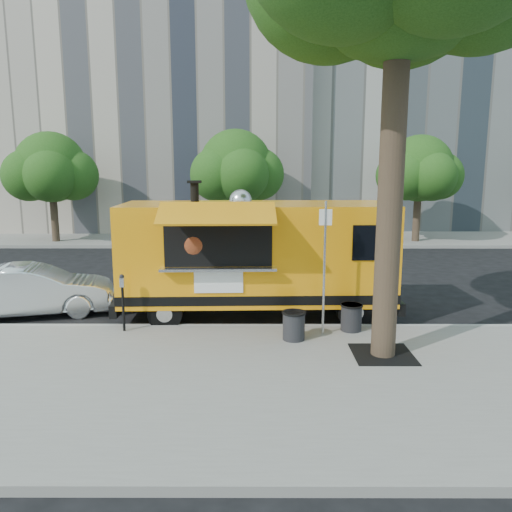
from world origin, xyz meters
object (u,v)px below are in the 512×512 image
at_px(food_truck, 256,255).
at_px(sedan, 33,290).
at_px(far_tree_a, 51,168).
at_px(trash_bin_left, 294,325).
at_px(far_tree_c, 419,169).
at_px(sign_post, 324,260).
at_px(far_tree_b, 236,166).
at_px(parking_meter, 123,296).
at_px(trash_bin_right, 351,316).

distance_m(food_truck, sedan, 5.93).
xyz_separation_m(far_tree_a, trash_bin_left, (10.87, -14.21, -3.29)).
relative_size(far_tree_c, sign_post, 1.74).
relative_size(sign_post, sedan, 0.74).
distance_m(far_tree_b, food_truck, 12.76).
bearing_deg(far_tree_c, food_truck, -123.08).
xyz_separation_m(parking_meter, trash_bin_right, (5.24, 0.05, -0.50)).
height_order(food_truck, trash_bin_left, food_truck).
xyz_separation_m(far_tree_a, trash_bin_right, (12.24, -13.60, -3.30)).
bearing_deg(parking_meter, far_tree_a, 117.15).
distance_m(far_tree_a, far_tree_c, 18.00).
bearing_deg(sedan, far_tree_c, -62.93).
distance_m(sign_post, food_truck, 2.30).
relative_size(parking_meter, sedan, 0.33).
xyz_separation_m(sign_post, trash_bin_right, (0.69, 0.25, -1.37)).
xyz_separation_m(far_tree_a, sign_post, (11.55, -13.85, -1.93)).
height_order(sedan, trash_bin_right, sedan).
distance_m(sedan, trash_bin_left, 7.06).
bearing_deg(food_truck, sedan, 176.42).
xyz_separation_m(food_truck, trash_bin_right, (2.20, -1.47, -1.17)).
bearing_deg(trash_bin_right, sedan, 168.38).
height_order(far_tree_a, food_truck, far_tree_a).
bearing_deg(parking_meter, trash_bin_left, -8.29).
bearing_deg(far_tree_c, sign_post, -114.81).
bearing_deg(far_tree_a, food_truck, -50.41).
height_order(far_tree_b, food_truck, far_tree_b).
xyz_separation_m(sedan, trash_bin_left, (6.68, -2.27, -0.18)).
xyz_separation_m(sign_post, parking_meter, (-4.55, 0.20, -0.87)).
relative_size(far_tree_b, sign_post, 1.83).
distance_m(food_truck, trash_bin_right, 2.90).
height_order(far_tree_a, parking_meter, far_tree_a).
distance_m(far_tree_a, food_truck, 15.88).
distance_m(far_tree_a, far_tree_b, 9.01).
bearing_deg(trash_bin_left, far_tree_b, 97.28).
bearing_deg(sign_post, trash_bin_right, 20.04).
bearing_deg(trash_bin_right, trash_bin_left, -155.87).
bearing_deg(far_tree_c, trash_bin_right, -112.82).
height_order(far_tree_a, sign_post, far_tree_a).
height_order(sign_post, food_truck, food_truck).
relative_size(far_tree_c, parking_meter, 3.90).
xyz_separation_m(far_tree_b, food_truck, (1.03, -12.53, -2.18)).
height_order(far_tree_c, trash_bin_left, far_tree_c).
height_order(far_tree_b, sedan, far_tree_b).
distance_m(far_tree_b, parking_meter, 14.48).
xyz_separation_m(far_tree_a, far_tree_c, (18.00, 0.10, -0.06)).
bearing_deg(far_tree_b, far_tree_c, -1.91).
relative_size(far_tree_a, far_tree_c, 1.03).
distance_m(far_tree_c, food_truck, 14.74).
bearing_deg(far_tree_b, far_tree_a, -177.46).
height_order(sign_post, trash_bin_right, sign_post).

